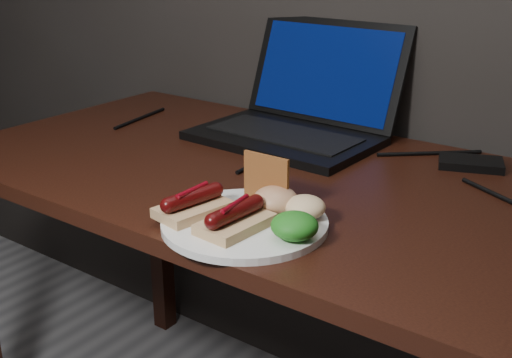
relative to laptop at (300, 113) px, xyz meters
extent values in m
cube|color=#33170C|center=(0.11, -0.22, -0.07)|extent=(1.40, 0.70, 0.03)
cube|color=#33170C|center=(-0.54, 0.08, -0.44)|extent=(0.05, 0.05, 0.72)
cube|color=black|center=(0.00, -0.06, -0.04)|extent=(0.40, 0.27, 0.02)
cube|color=black|center=(0.00, -0.06, -0.03)|extent=(0.34, 0.15, 0.00)
cube|color=black|center=(0.00, 0.11, 0.08)|extent=(0.39, 0.11, 0.23)
cube|color=#071047|center=(0.00, 0.11, 0.08)|extent=(0.35, 0.09, 0.20)
cube|color=black|center=(0.38, 0.02, -0.05)|extent=(0.14, 0.11, 0.02)
cylinder|color=black|center=(0.04, -0.19, -0.05)|extent=(0.01, 0.18, 0.01)
cylinder|color=black|center=(0.29, 0.04, -0.05)|extent=(0.17, 0.15, 0.01)
cylinder|color=black|center=(0.46, -0.10, -0.05)|extent=(0.13, 0.08, 0.01)
cylinder|color=black|center=(-0.39, -0.12, -0.05)|extent=(0.04, 0.20, 0.01)
cylinder|color=white|center=(0.19, -0.46, -0.05)|extent=(0.26, 0.26, 0.01)
cube|color=#DFBD83|center=(0.11, -0.49, -0.03)|extent=(0.09, 0.13, 0.02)
cylinder|color=#520509|center=(0.11, -0.49, -0.01)|extent=(0.04, 0.10, 0.02)
sphere|color=#520509|center=(0.11, -0.54, -0.01)|extent=(0.03, 0.02, 0.02)
sphere|color=#520509|center=(0.12, -0.44, -0.01)|extent=(0.03, 0.02, 0.02)
cylinder|color=#6B050F|center=(0.11, -0.49, 0.00)|extent=(0.01, 0.07, 0.01)
cube|color=#DFBD83|center=(0.20, -0.50, -0.03)|extent=(0.08, 0.12, 0.02)
cylinder|color=#520509|center=(0.20, -0.50, -0.01)|extent=(0.03, 0.10, 0.02)
sphere|color=#520509|center=(0.20, -0.54, -0.01)|extent=(0.02, 0.02, 0.02)
sphere|color=#520509|center=(0.21, -0.45, -0.01)|extent=(0.02, 0.02, 0.02)
cylinder|color=#6B050F|center=(0.20, -0.50, 0.00)|extent=(0.02, 0.07, 0.01)
cube|color=#AC642F|center=(0.18, -0.39, 0.00)|extent=(0.09, 0.01, 0.08)
ellipsoid|color=#175C12|center=(0.29, -0.47, -0.02)|extent=(0.07, 0.07, 0.04)
ellipsoid|color=#A02510|center=(0.21, -0.40, -0.02)|extent=(0.07, 0.07, 0.04)
ellipsoid|color=beige|center=(0.26, -0.40, -0.02)|extent=(0.06, 0.06, 0.04)
camera|label=1|loc=(0.74, -1.18, 0.37)|focal=45.00mm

